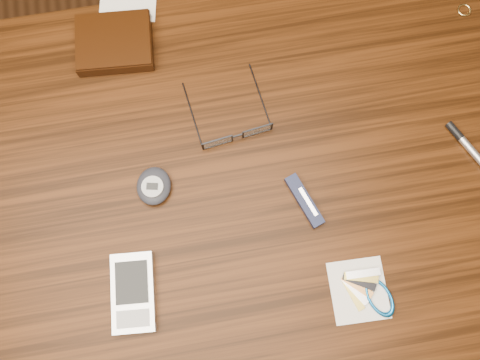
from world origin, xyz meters
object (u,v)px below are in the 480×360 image
Objects in this scene: pda_phone at (133,293)px; silver_pen at (474,153)px; pedometer at (154,186)px; notepad_keys at (369,292)px; eyeglasses at (236,132)px; pocket_knife at (304,201)px; wallet_and_card at (115,42)px; desk at (205,214)px.

pda_phone reaches higher than silver_pen.
notepad_keys is (0.28, -0.20, -0.01)m from pedometer.
eyeglasses and pedometer have the same top height.
pda_phone is (-0.18, -0.21, -0.00)m from eyeglasses.
pda_phone is 0.28m from pocket_knife.
eyeglasses is at bearing -47.81° from wallet_and_card.
eyeglasses is 1.11× the size of pda_phone.
pda_phone is 1.71× the size of pedometer.
desk is at bearing -179.81° from silver_pen.
pda_phone is at bearing -131.23° from eyeglasses.
notepad_keys is 0.75× the size of silver_pen.
desk is at bearing -127.08° from eyeglasses.
pocket_knife is (0.26, 0.09, -0.00)m from pda_phone.
eyeglasses is (0.07, 0.09, 0.11)m from desk.
pda_phone reaches higher than pocket_knife.
wallet_and_card is at bearing 132.19° from eyeglasses.
wallet_and_card reaches higher than pda_phone.
pocket_knife is at bearing -50.76° from wallet_and_card.
pda_phone is at bearing -108.48° from pedometer.
pocket_knife is 0.66× the size of silver_pen.
notepad_keys is at bearing -66.42° from pocket_knife.
pedometer is 0.69× the size of notepad_keys.
desk is 0.19m from pda_phone.
desk is 0.19m from pocket_knife.
notepad_keys and pocket_knife have the same top height.
wallet_and_card is 0.58m from silver_pen.
pda_phone is at bearing -92.83° from wallet_and_card.
eyeglasses is 0.30m from notepad_keys.
eyeglasses is at bearing 165.29° from silver_pen.
pedometer is at bearing -155.34° from eyeglasses.
pedometer is at bearing 71.52° from pda_phone.
wallet_and_card is 1.60× the size of notepad_keys.
wallet_and_card is 1.20× the size of silver_pen.
eyeglasses is 1.49× the size of pocket_knife.
pocket_knife is (0.21, -0.06, -0.01)m from pedometer.
pocket_knife is 0.27m from silver_pen.
silver_pen is (0.42, 0.00, 0.11)m from desk.
pda_phone is (-0.02, -0.39, -0.00)m from wallet_and_card.
eyeglasses reaches higher than desk.
wallet_and_card is 2.32× the size of pedometer.
wallet_and_card is 1.22× the size of eyeglasses.
wallet_and_card is at bearing 87.17° from pda_phone.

